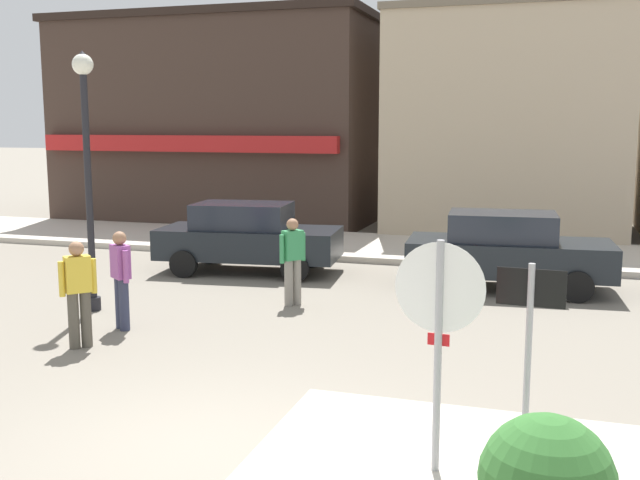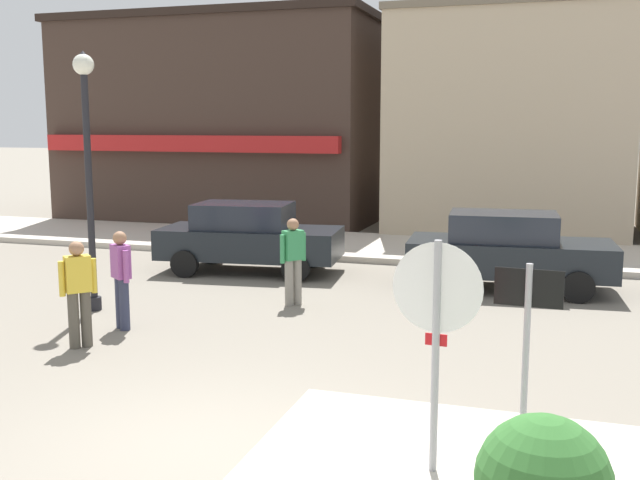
{
  "view_description": "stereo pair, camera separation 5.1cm",
  "coord_description": "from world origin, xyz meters",
  "px_view_note": "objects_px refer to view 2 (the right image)",
  "views": [
    {
      "loc": [
        3.33,
        -6.58,
        3.31
      ],
      "look_at": [
        -0.16,
        4.5,
        1.5
      ],
      "focal_mm": 42.0,
      "sensor_mm": 36.0,
      "label": 1
    },
    {
      "loc": [
        3.38,
        -6.56,
        3.31
      ],
      "look_at": [
        -0.16,
        4.5,
        1.5
      ],
      "focal_mm": 42.0,
      "sensor_mm": 36.0,
      "label": 2
    }
  ],
  "objects_px": {
    "one_way_sign": "(526,348)",
    "lamp_post": "(87,144)",
    "pedestrian_crossing_near": "(79,291)",
    "parked_car_nearest": "(249,236)",
    "pedestrian_crossing_far": "(121,277)",
    "pedestrian_kerb_side": "(293,259)",
    "parked_car_second": "(508,250)",
    "stop_sign": "(436,326)"
  },
  "relations": [
    {
      "from": "stop_sign",
      "to": "parked_car_nearest",
      "type": "xyz_separation_m",
      "value": [
        -5.58,
        8.77,
        -0.71
      ]
    },
    {
      "from": "one_way_sign",
      "to": "pedestrian_crossing_near",
      "type": "distance_m",
      "value": 6.98
    },
    {
      "from": "pedestrian_crossing_near",
      "to": "pedestrian_kerb_side",
      "type": "xyz_separation_m",
      "value": [
        2.13,
        3.45,
        0.0
      ]
    },
    {
      "from": "parked_car_second",
      "to": "pedestrian_kerb_side",
      "type": "distance_m",
      "value": 4.45
    },
    {
      "from": "parked_car_nearest",
      "to": "pedestrian_crossing_near",
      "type": "relative_size",
      "value": 2.59
    },
    {
      "from": "parked_car_second",
      "to": "pedestrian_crossing_far",
      "type": "distance_m",
      "value": 7.56
    },
    {
      "from": "one_way_sign",
      "to": "pedestrian_crossing_far",
      "type": "xyz_separation_m",
      "value": [
        -6.45,
        3.59,
        -0.46
      ]
    },
    {
      "from": "parked_car_second",
      "to": "parked_car_nearest",
      "type": "bearing_deg",
      "value": 179.05
    },
    {
      "from": "pedestrian_crossing_near",
      "to": "pedestrian_kerb_side",
      "type": "height_order",
      "value": "same"
    },
    {
      "from": "pedestrian_crossing_far",
      "to": "parked_car_second",
      "type": "bearing_deg",
      "value": 40.42
    },
    {
      "from": "lamp_post",
      "to": "parked_car_nearest",
      "type": "bearing_deg",
      "value": 72.65
    },
    {
      "from": "one_way_sign",
      "to": "lamp_post",
      "type": "distance_m",
      "value": 9.02
    },
    {
      "from": "stop_sign",
      "to": "pedestrian_crossing_near",
      "type": "relative_size",
      "value": 1.43
    },
    {
      "from": "lamp_post",
      "to": "parked_car_nearest",
      "type": "xyz_separation_m",
      "value": [
        1.27,
        4.06,
        -2.15
      ]
    },
    {
      "from": "stop_sign",
      "to": "lamp_post",
      "type": "relative_size",
      "value": 0.51
    },
    {
      "from": "one_way_sign",
      "to": "pedestrian_kerb_side",
      "type": "bearing_deg",
      "value": 126.15
    },
    {
      "from": "one_way_sign",
      "to": "pedestrian_crossing_near",
      "type": "bearing_deg",
      "value": 158.84
    },
    {
      "from": "parked_car_second",
      "to": "pedestrian_crossing_near",
      "type": "xyz_separation_m",
      "value": [
        -5.79,
        -5.98,
        0.06
      ]
    },
    {
      "from": "parked_car_nearest",
      "to": "lamp_post",
      "type": "bearing_deg",
      "value": -107.35
    },
    {
      "from": "lamp_post",
      "to": "pedestrian_kerb_side",
      "type": "xyz_separation_m",
      "value": [
        3.27,
        1.44,
        -2.09
      ]
    },
    {
      "from": "pedestrian_crossing_far",
      "to": "pedestrian_kerb_side",
      "type": "distance_m",
      "value": 3.17
    },
    {
      "from": "lamp_post",
      "to": "parked_car_second",
      "type": "bearing_deg",
      "value": 29.78
    },
    {
      "from": "pedestrian_crossing_near",
      "to": "pedestrian_crossing_far",
      "type": "height_order",
      "value": "same"
    },
    {
      "from": "one_way_sign",
      "to": "parked_car_nearest",
      "type": "height_order",
      "value": "one_way_sign"
    },
    {
      "from": "pedestrian_crossing_near",
      "to": "pedestrian_crossing_far",
      "type": "distance_m",
      "value": 1.08
    },
    {
      "from": "one_way_sign",
      "to": "parked_car_second",
      "type": "xyz_separation_m",
      "value": [
        -0.7,
        8.49,
        -0.52
      ]
    },
    {
      "from": "pedestrian_crossing_near",
      "to": "pedestrian_crossing_far",
      "type": "bearing_deg",
      "value": 87.91
    },
    {
      "from": "lamp_post",
      "to": "pedestrian_crossing_far",
      "type": "xyz_separation_m",
      "value": [
        1.18,
        -0.93,
        -2.09
      ]
    },
    {
      "from": "parked_car_nearest",
      "to": "pedestrian_kerb_side",
      "type": "distance_m",
      "value": 3.29
    },
    {
      "from": "one_way_sign",
      "to": "lamp_post",
      "type": "xyz_separation_m",
      "value": [
        -7.63,
        4.53,
        1.63
      ]
    },
    {
      "from": "parked_car_second",
      "to": "pedestrian_crossing_far",
      "type": "bearing_deg",
      "value": -139.58
    },
    {
      "from": "parked_car_second",
      "to": "stop_sign",
      "type": "bearing_deg",
      "value": -90.51
    },
    {
      "from": "one_way_sign",
      "to": "pedestrian_crossing_near",
      "type": "height_order",
      "value": "one_way_sign"
    },
    {
      "from": "one_way_sign",
      "to": "parked_car_nearest",
      "type": "distance_m",
      "value": 10.7
    },
    {
      "from": "lamp_post",
      "to": "pedestrian_crossing_far",
      "type": "bearing_deg",
      "value": -38.47
    },
    {
      "from": "pedestrian_kerb_side",
      "to": "pedestrian_crossing_far",
      "type": "bearing_deg",
      "value": -131.34
    },
    {
      "from": "stop_sign",
      "to": "pedestrian_crossing_far",
      "type": "relative_size",
      "value": 1.43
    },
    {
      "from": "parked_car_second",
      "to": "lamp_post",
      "type": "bearing_deg",
      "value": -150.22
    },
    {
      "from": "one_way_sign",
      "to": "pedestrian_crossing_near",
      "type": "relative_size",
      "value": 1.3
    },
    {
      "from": "lamp_post",
      "to": "stop_sign",
      "type": "bearing_deg",
      "value": -34.52
    },
    {
      "from": "parked_car_nearest",
      "to": "pedestrian_crossing_near",
      "type": "distance_m",
      "value": 6.07
    },
    {
      "from": "pedestrian_kerb_side",
      "to": "lamp_post",
      "type": "bearing_deg",
      "value": -156.18
    }
  ]
}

